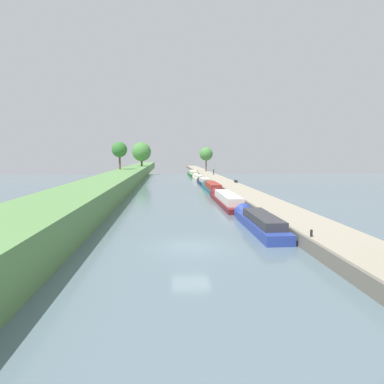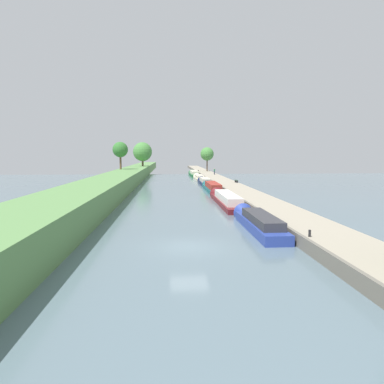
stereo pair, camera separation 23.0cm
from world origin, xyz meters
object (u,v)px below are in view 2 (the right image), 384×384
Objects in this scene: narrowboat_teal at (212,187)px; narrowboat_green at (194,174)px; narrowboat_maroon at (225,199)px; person_walking at (214,171)px; narrowboat_blue at (257,222)px; mooring_bollard_far at (198,171)px; mooring_bollard_near at (310,233)px; narrowboat_cream at (199,178)px; park_bench at (236,181)px; narrowboat_navy at (204,181)px.

narrowboat_teal is 38.95m from narrowboat_green.
person_walking is at bearing 83.91° from narrowboat_maroon.
mooring_bollard_far is (1.72, 74.42, 0.50)m from narrowboat_blue.
person_walking is at bearing 87.57° from mooring_bollard_near.
narrowboat_green is (-0.25, 13.81, 0.15)m from narrowboat_cream.
narrowboat_maroon is 21.03m from park_bench.
mooring_bollard_far is at bearing 94.98° from park_bench.
narrowboat_cream is 21.30m from mooring_bollard_far.
narrowboat_teal is 30.39× the size of mooring_bollard_near.
narrowboat_teal reaches higher than narrowboat_blue.
narrowboat_green is at bearing 90.66° from narrowboat_navy.
mooring_bollard_near is (1.72, -6.18, 0.50)m from narrowboat_blue.
park_bench reaches higher than mooring_bollard_far.
narrowboat_navy is at bearing 89.57° from narrowboat_teal.
person_walking is at bearing -80.31° from mooring_bollard_far.
narrowboat_blue is 24.13× the size of mooring_bollard_near.
park_bench is at bearing -74.48° from narrowboat_cream.
person_walking is 16.32m from mooring_bollard_far.
narrowboat_maroon is at bearing -91.90° from mooring_bollard_far.
narrowboat_maroon is at bearing -90.29° from narrowboat_cream.
narrowboat_teal is 0.86× the size of narrowboat_green.
narrowboat_teal is at bearing -89.69° from narrowboat_green.
narrowboat_maroon is 33.82× the size of mooring_bollard_near.
narrowboat_maroon reaches higher than mooring_bollard_near.
mooring_bollard_far is (1.76, 33.68, 0.54)m from narrowboat_navy.
narrowboat_cream is 24.79× the size of mooring_bollard_far.
narrowboat_blue is at bearing -89.73° from narrowboat_teal.
park_bench is at bearing -85.02° from mooring_bollard_far.
narrowboat_blue reaches higher than mooring_bollard_far.
narrowboat_cream is 0.70× the size of narrowboat_green.
narrowboat_green is 73.22m from mooring_bollard_near.
narrowboat_maroon is 14.34m from narrowboat_teal.
person_walking is (4.46, 58.35, 1.15)m from narrowboat_blue.
park_bench is (5.33, -19.20, 0.73)m from narrowboat_cream.
narrowboat_green is (-0.21, 38.95, 0.02)m from narrowboat_teal.
narrowboat_navy is 7.16× the size of person_walking.
narrowboat_blue is 0.91× the size of narrowboat_navy.
narrowboat_maroon is at bearing -96.09° from person_walking.
narrowboat_green is (-0.05, 53.29, 0.05)m from narrowboat_maroon.
person_walking reaches higher than narrowboat_blue.
narrowboat_cream is 19.94m from park_bench.
narrowboat_green is 33.48m from park_bench.
mooring_bollard_far is (1.85, 46.35, 0.48)m from narrowboat_teal.
narrowboat_cream is 13.81m from narrowboat_green.
narrowboat_green reaches higher than park_bench.
narrowboat_blue reaches higher than narrowboat_navy.
narrowboat_navy is 33.73m from mooring_bollard_far.
narrowboat_blue is 0.97× the size of narrowboat_cream.
narrowboat_cream is (0.20, 39.48, -0.11)m from narrowboat_maroon.
park_bench is (3.52, 40.19, 0.12)m from mooring_bollard_near.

